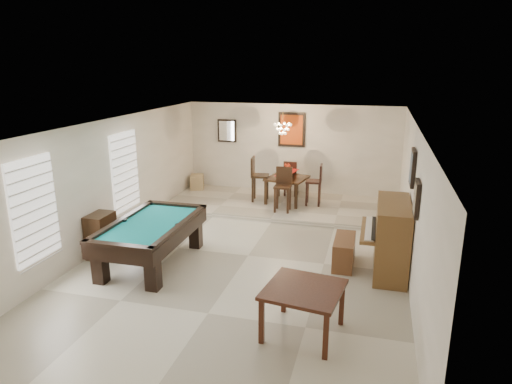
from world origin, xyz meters
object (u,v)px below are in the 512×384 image
at_px(apothecary_chest, 101,235).
at_px(dining_chair_south, 283,190).
at_px(pool_table, 152,244).
at_px(dining_chair_east, 314,185).
at_px(dining_table, 287,188).
at_px(dining_chair_north, 291,178).
at_px(flower_vase, 287,168).
at_px(corner_bench, 197,182).
at_px(dining_chair_west, 260,179).
at_px(square_table, 303,311).
at_px(chandelier, 283,125).
at_px(upright_piano, 383,237).
at_px(piano_bench, 344,251).

distance_m(apothecary_chest, dining_chair_south, 4.46).
distance_m(pool_table, dining_chair_east, 4.84).
xyz_separation_m(dining_chair_south, dining_chair_east, (0.66, 0.74, -0.01)).
height_order(dining_table, dining_chair_north, dining_chair_north).
xyz_separation_m(flower_vase, corner_bench, (-2.81, 0.64, -0.73)).
relative_size(dining_chair_north, dining_chair_west, 0.83).
bearing_deg(corner_bench, square_table, -56.87).
xyz_separation_m(pool_table, corner_bench, (-1.04, 4.82, -0.08)).
bearing_deg(dining_table, pool_table, -112.93).
height_order(dining_chair_south, chandelier, chandelier).
xyz_separation_m(pool_table, square_table, (3.14, -1.59, -0.05)).
bearing_deg(apothecary_chest, chandelier, 54.91).
xyz_separation_m(upright_piano, flower_vase, (-2.43, 3.37, 0.40)).
bearing_deg(dining_chair_west, chandelier, -108.51).
relative_size(dining_chair_west, chandelier, 1.97).
bearing_deg(square_table, flower_vase, 103.40).
bearing_deg(chandelier, dining_chair_north, 84.04).
xyz_separation_m(apothecary_chest, flower_vase, (2.89, 4.13, 0.62)).
distance_m(pool_table, dining_table, 4.54).
distance_m(pool_table, flower_vase, 4.59).
bearing_deg(pool_table, square_table, -27.04).
bearing_deg(chandelier, pool_table, -112.54).
bearing_deg(dining_chair_east, dining_chair_south, -45.61).
relative_size(apothecary_chest, corner_bench, 1.91).
distance_m(upright_piano, dining_chair_south, 3.53).
bearing_deg(apothecary_chest, dining_chair_west, 62.07).
distance_m(square_table, apothecary_chest, 4.57).
bearing_deg(pool_table, dining_chair_east, 58.92).
bearing_deg(apothecary_chest, dining_chair_east, 48.75).
xyz_separation_m(square_table, dining_chair_south, (-1.33, 5.00, 0.31)).
relative_size(dining_table, dining_chair_south, 0.89).
distance_m(flower_vase, corner_bench, 2.97).
relative_size(upright_piano, dining_chair_north, 1.59).
distance_m(apothecary_chest, dining_chair_north, 5.63).
xyz_separation_m(piano_bench, chandelier, (-1.86, 3.13, 1.94)).
distance_m(piano_bench, dining_chair_north, 4.40).
bearing_deg(flower_vase, square_table, -76.60).
bearing_deg(chandelier, upright_piano, -51.52).
height_order(dining_chair_south, dining_chair_north, dining_chair_south).
bearing_deg(dining_table, square_table, -76.60).
relative_size(square_table, apothecary_chest, 1.17).
bearing_deg(square_table, upright_piano, 66.17).
relative_size(dining_chair_south, corner_bench, 2.39).
xyz_separation_m(square_table, dining_chair_north, (-1.39, 6.48, 0.26)).
relative_size(pool_table, corner_bench, 5.26).
bearing_deg(apothecary_chest, upright_piano, 8.14).
xyz_separation_m(pool_table, chandelier, (1.66, 4.01, 1.80)).
bearing_deg(dining_chair_north, dining_chair_south, 95.90).
xyz_separation_m(dining_chair_west, corner_bench, (-2.09, 0.69, -0.39)).
bearing_deg(apothecary_chest, dining_table, 55.06).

